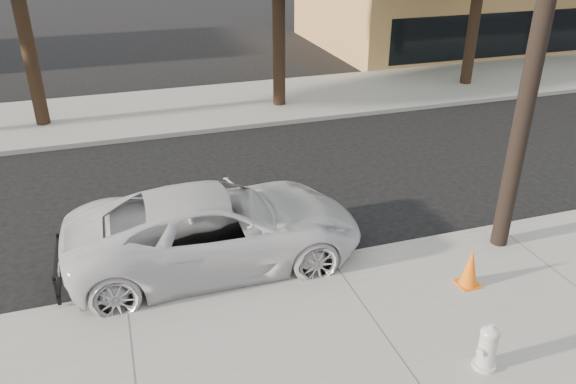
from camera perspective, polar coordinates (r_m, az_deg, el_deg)
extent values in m
plane|color=black|center=(13.22, 0.82, -2.35)|extent=(120.00, 120.00, 0.00)
cube|color=gray|center=(9.91, 9.04, -13.51)|extent=(90.00, 4.40, 0.15)
cube|color=gray|center=(20.78, -6.80, 8.75)|extent=(90.00, 5.00, 0.15)
cube|color=#9E9B93|center=(11.50, 4.20, -6.86)|extent=(90.00, 0.12, 0.16)
cube|color=tan|center=(33.68, 19.07, 17.82)|extent=(18.00, 10.00, 4.00)
cylinder|color=black|center=(11.17, 24.38, 15.34)|extent=(0.34, 0.34, 9.00)
cylinder|color=black|center=(19.70, -24.70, 12.20)|extent=(0.44, 0.44, 4.25)
cylinder|color=black|center=(19.97, -0.93, 15.46)|extent=(0.44, 0.44, 4.75)
cylinder|color=black|center=(23.82, 18.30, 15.60)|extent=(0.44, 0.44, 4.40)
imported|color=silver|center=(11.20, -7.26, -3.64)|extent=(5.81, 2.73, 1.61)
cylinder|color=silver|center=(9.50, 19.28, -16.21)|extent=(0.37, 0.37, 0.07)
cylinder|color=silver|center=(9.31, 19.54, -14.94)|extent=(0.27, 0.27, 0.63)
ellipsoid|color=silver|center=(9.10, 19.87, -13.34)|extent=(0.30, 0.30, 0.21)
cylinder|color=silver|center=(9.27, 19.60, -14.64)|extent=(0.41, 0.25, 0.13)
cylinder|color=silver|center=(9.27, 19.60, -14.64)|extent=(0.22, 0.25, 0.16)
cube|color=orange|center=(11.16, 17.77, -8.88)|extent=(0.39, 0.39, 0.02)
cone|color=orange|center=(10.96, 18.03, -7.31)|extent=(0.35, 0.35, 0.76)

